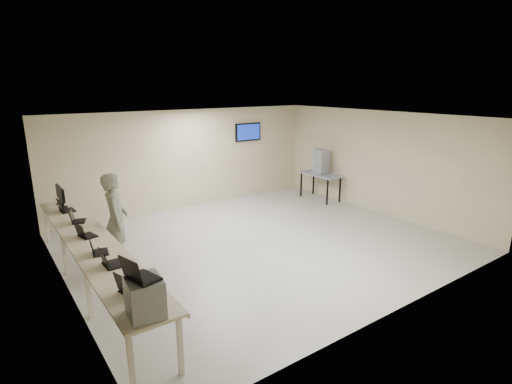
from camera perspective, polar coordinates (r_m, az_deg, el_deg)
room at (r=8.73m, az=0.72°, el=1.49°), size 8.01×7.01×2.81m
workbench at (r=7.42m, az=-22.41°, el=-6.94°), size 0.76×6.00×0.90m
equipment_box at (r=4.85m, az=-15.61°, el=-14.28°), size 0.43×0.48×0.46m
laptop_on_box at (r=4.70m, az=-16.53°, el=-11.20°), size 0.39×0.43×0.29m
laptop_0 at (r=5.42m, az=-17.56°, el=-13.02°), size 0.39×0.42×0.28m
laptop_1 at (r=6.28m, az=-20.25°, el=-9.32°), size 0.29×0.35×0.27m
laptop_2 at (r=6.78m, az=-21.79°, el=-7.69°), size 0.31×0.35×0.25m
laptop_3 at (r=7.57m, az=-23.31°, el=-5.46°), size 0.33×0.37×0.25m
laptop_4 at (r=8.43m, az=-24.34°, el=-3.55°), size 0.35×0.37×0.25m
laptop_5 at (r=9.24m, az=-25.70°, el=-2.09°), size 0.31×0.38×0.28m
monitor_near at (r=9.52m, az=-26.00°, el=-0.47°), size 0.19×0.44×0.43m
monitor_far at (r=9.84m, az=-26.33°, el=-0.09°), size 0.19×0.43×0.42m
soldier at (r=8.19m, az=-19.37°, el=-3.83°), size 0.63×0.78×1.86m
side_table at (r=12.46m, az=9.20°, el=2.27°), size 0.63×1.36×0.81m
storage_bins at (r=12.35m, az=9.22°, el=4.29°), size 0.36×0.40×0.75m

